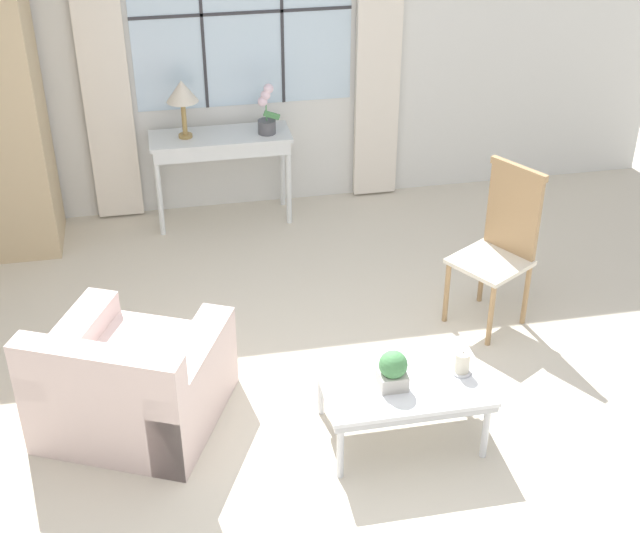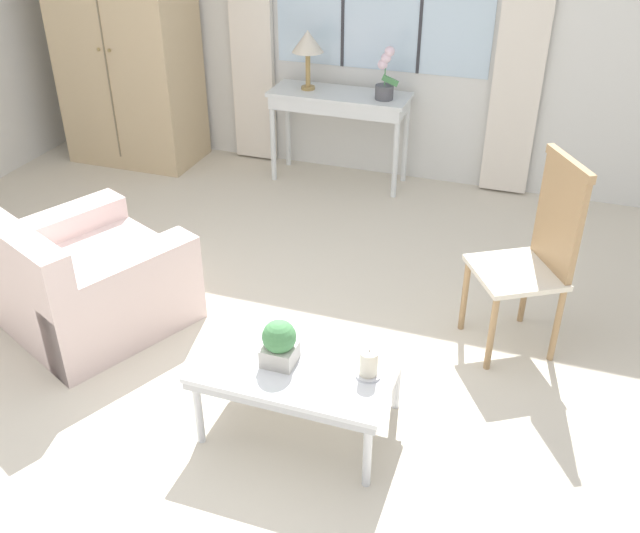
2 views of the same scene
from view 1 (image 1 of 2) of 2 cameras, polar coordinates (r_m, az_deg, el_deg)
The scene contains 10 objects.
ground_plane at distance 5.32m, azimuth -0.33°, elevation -10.36°, with size 14.00×14.00×0.00m, color beige.
wall_back_windowed at distance 7.29m, azimuth -4.96°, elevation 14.06°, with size 7.20×0.14×2.80m.
console_table at distance 7.25m, azimuth -6.39°, elevation 7.70°, with size 1.12×0.42×0.76m.
table_lamp at distance 7.07m, azimuth -8.83°, elevation 10.91°, with size 0.25×0.25×0.47m.
potted_orchid at distance 7.16m, azimuth -3.45°, elevation 9.70°, with size 0.18×0.14×0.41m.
armchair_upholstered at distance 5.33m, azimuth -11.94°, elevation -7.39°, with size 1.25×1.24×0.76m.
side_chair_wooden at distance 6.05m, azimuth 11.58°, elevation 1.80°, with size 0.60×0.60×1.12m.
coffee_table at distance 5.07m, azimuth 5.28°, elevation -7.47°, with size 0.93×0.64×0.41m.
potted_plant_small at distance 4.91m, azimuth 4.69°, elevation -6.60°, with size 0.16×0.16×0.23m.
pillar_candle at distance 5.09m, azimuth 9.08°, elevation -6.16°, with size 0.12×0.12×0.15m.
Camera 1 is at (-0.74, -3.91, 3.52)m, focal length 50.00 mm.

